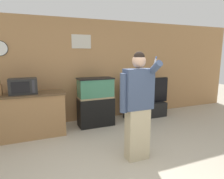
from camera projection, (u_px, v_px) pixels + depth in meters
name	position (u px, v px, depth m)	size (l,w,h in m)	color
wall_back_paneled	(79.00, 71.00, 5.09)	(10.00, 0.08, 2.60)	#A87A4C
counter_island	(24.00, 116.00, 4.15)	(1.67, 0.56, 0.94)	olive
microwave	(23.00, 86.00, 4.04)	(0.54, 0.33, 0.32)	black
aquarium_on_stand	(96.00, 102.00, 4.83)	(0.85, 0.42, 1.18)	black
tv_on_stand	(145.00, 106.00, 5.51)	(1.42, 0.40, 1.09)	black
person_standing	(138.00, 105.00, 3.22)	(0.56, 0.42, 1.78)	#BCAD89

